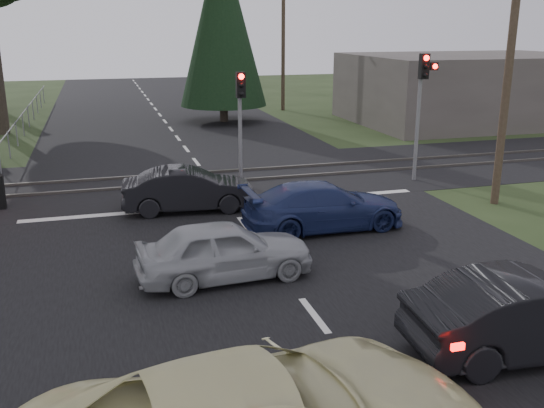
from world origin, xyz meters
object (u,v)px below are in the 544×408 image
object	(u,v)px
utility_pole_mid	(283,40)
dark_car_far	(189,190)
traffic_signal_right	(423,92)
silver_car	(224,250)
dark_hatchback	(532,315)
blue_sedan	(324,206)
traffic_signal_center	(241,109)
utility_pole_far	(214,35)
utility_pole_near	(510,57)

from	to	relation	value
utility_pole_mid	dark_car_far	bearing A→B (deg)	-114.06
traffic_signal_right	dark_car_far	distance (m)	9.39
utility_pole_mid	silver_car	distance (m)	29.62
dark_hatchback	blue_sedan	size ratio (longest dim) A/B	0.96
traffic_signal_center	silver_car	xyz separation A→B (m)	(-2.36, -8.32, -2.11)
dark_car_far	traffic_signal_right	bearing A→B (deg)	-75.40
traffic_signal_center	dark_car_far	world-z (taller)	traffic_signal_center
utility_pole_far	silver_car	size ratio (longest dim) A/B	2.22
dark_hatchback	silver_car	size ratio (longest dim) A/B	1.11
silver_car	utility_pole_mid	bearing A→B (deg)	-23.36
traffic_signal_right	dark_car_far	world-z (taller)	traffic_signal_right
utility_pole_far	dark_hatchback	size ratio (longest dim) A/B	1.99
traffic_signal_right	traffic_signal_center	xyz separation A→B (m)	(-6.55, 1.20, -0.51)
utility_pole_near	silver_car	bearing A→B (deg)	-159.74
traffic_signal_center	utility_pole_mid	xyz separation A→B (m)	(7.50, 19.32, 1.92)
utility_pole_near	dark_hatchback	size ratio (longest dim) A/B	1.99
blue_sedan	silver_car	bearing A→B (deg)	126.82
traffic_signal_center	blue_sedan	size ratio (longest dim) A/B	0.87
traffic_signal_right	utility_pole_far	bearing A→B (deg)	88.80
traffic_signal_center	utility_pole_far	world-z (taller)	utility_pole_far
traffic_signal_right	blue_sedan	bearing A→B (deg)	-141.23
traffic_signal_right	blue_sedan	size ratio (longest dim) A/B	1.00
traffic_signal_center	utility_pole_near	world-z (taller)	utility_pole_near
utility_pole_mid	traffic_signal_center	bearing A→B (deg)	-111.21
silver_car	dark_car_far	size ratio (longest dim) A/B	0.98
utility_pole_far	blue_sedan	world-z (taller)	utility_pole_far
utility_pole_mid	dark_hatchback	size ratio (longest dim) A/B	1.99
utility_pole_near	traffic_signal_right	bearing A→B (deg)	105.34
utility_pole_mid	utility_pole_far	size ratio (longest dim) A/B	1.00
blue_sedan	dark_car_far	xyz separation A→B (m)	(-3.45, 2.86, 0.00)
dark_hatchback	dark_car_far	distance (m)	11.34
utility_pole_near	dark_car_far	xyz separation A→B (m)	(-9.84, 1.97, -4.04)
utility_pole_mid	utility_pole_near	bearing A→B (deg)	-90.00
utility_pole_near	utility_pole_far	distance (m)	49.00
traffic_signal_right	dark_car_far	xyz separation A→B (m)	(-8.88, -1.50, -2.63)
utility_pole_far	blue_sedan	size ratio (longest dim) A/B	1.91
traffic_signal_right	utility_pole_far	distance (m)	45.56
dark_hatchback	blue_sedan	bearing A→B (deg)	11.71
utility_pole_mid	dark_car_far	size ratio (longest dim) A/B	2.17
traffic_signal_center	silver_car	world-z (taller)	traffic_signal_center
traffic_signal_center	utility_pole_mid	world-z (taller)	utility_pole_mid
traffic_signal_right	utility_pole_mid	xyz separation A→B (m)	(0.95, 20.53, 1.41)
utility_pole_far	blue_sedan	xyz separation A→B (m)	(-6.39, -49.89, -4.04)
dark_hatchback	utility_pole_mid	bearing A→B (deg)	-5.82
traffic_signal_center	utility_pole_near	xyz separation A→B (m)	(7.50, -4.68, 1.92)
traffic_signal_right	utility_pole_mid	world-z (taller)	utility_pole_mid
blue_sedan	utility_pole_near	bearing A→B (deg)	-83.59
utility_pole_mid	utility_pole_far	bearing A→B (deg)	90.00
traffic_signal_center	blue_sedan	distance (m)	6.06
utility_pole_far	dark_car_far	xyz separation A→B (m)	(-9.84, -47.03, -4.04)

